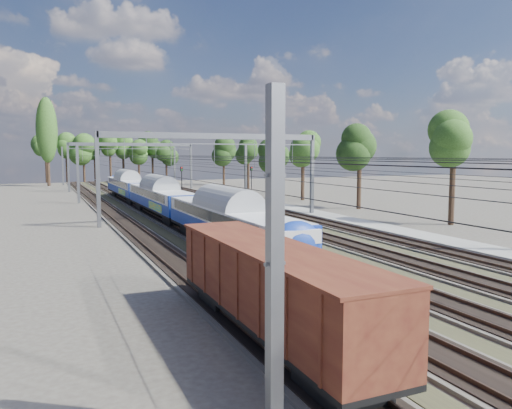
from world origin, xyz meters
name	(u,v)px	position (x,y,z in m)	size (l,w,h in m)	color
ground	(415,296)	(0.00, 0.00, 0.00)	(220.00, 220.00, 0.00)	#47423A
track_bed	(178,206)	(0.00, 45.00, 0.10)	(21.00, 130.00, 0.34)	#47423A
platform	(369,225)	(12.00, 20.00, 0.15)	(3.00, 70.00, 0.30)	gray
catenary	(165,157)	(0.33, 52.69, 6.40)	(25.65, 130.00, 9.00)	slate
tree_belt	(153,147)	(7.21, 93.51, 8.38)	(40.25, 101.96, 12.27)	black
poplar	(47,131)	(-14.50, 98.00, 11.89)	(4.40, 4.40, 19.04)	black
emu_train	(160,193)	(-4.50, 35.17, 2.62)	(3.05, 64.41, 4.45)	black
freight_boxcar	(270,285)	(-9.00, -2.49, 2.10)	(2.76, 13.32, 3.43)	black
worker	(153,183)	(5.29, 85.32, 0.81)	(0.59, 0.39, 1.63)	black
signal_near	(182,181)	(1.31, 47.58, 3.28)	(0.36, 0.33, 5.18)	black
signal_far	(251,180)	(11.50, 47.26, 3.23)	(0.36, 0.34, 5.11)	black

